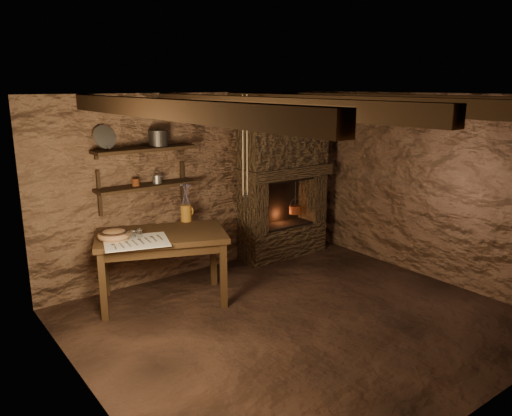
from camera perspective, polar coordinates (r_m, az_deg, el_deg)
floor at (r=5.59m, az=4.85°, el=-12.67°), size 4.50×4.50×0.00m
back_wall at (r=6.75m, az=-6.31°, el=2.75°), size 4.50×0.04×2.40m
front_wall at (r=3.99m, az=24.81°, el=-6.47°), size 4.50×0.04×2.40m
left_wall at (r=4.08m, az=-19.22°, el=-5.48°), size 0.04×4.00×2.40m
right_wall at (r=6.85m, az=19.29°, el=2.21°), size 0.04×4.00×2.40m
ceiling at (r=5.00m, az=5.42°, el=12.72°), size 4.50×4.00×0.04m
beam_far_left at (r=4.15m, az=-10.44°, el=11.07°), size 0.14×3.95×0.16m
beam_mid_left at (r=4.68m, az=0.77°, el=11.60°), size 0.14×3.95×0.16m
beam_mid_right at (r=5.35m, az=9.45°, el=11.71°), size 0.14×3.95×0.16m
beam_far_right at (r=6.11m, az=16.10°, el=11.63°), size 0.14×3.95×0.16m
shelf_lower at (r=6.20m, az=-12.33°, el=2.46°), size 1.25×0.30×0.04m
shelf_upper at (r=6.13m, az=-12.55°, el=6.58°), size 1.25×0.30×0.04m
hearth at (r=7.27m, az=3.15°, el=3.83°), size 1.43×0.51×2.30m
work_table at (r=5.97m, az=-10.64°, el=-6.40°), size 1.67×1.33×0.84m
linen_cloth at (r=5.58m, az=-13.52°, el=-3.77°), size 0.81×0.73×0.01m
pewter_cutlery_row at (r=5.56m, az=-13.43°, el=-3.73°), size 0.61×0.38×0.01m
drinking_glasses at (r=5.69m, az=-13.88°, el=-2.94°), size 0.22×0.07×0.09m
stoneware_jug at (r=6.26m, az=-8.01°, el=0.31°), size 0.15×0.13×0.47m
wooden_bowl at (r=5.74m, az=-15.91°, el=-3.01°), size 0.39×0.39×0.13m
iron_stockpot at (r=6.19m, az=-11.12°, el=7.73°), size 0.29×0.29×0.18m
tin_pan at (r=6.04m, az=-16.96°, el=7.75°), size 0.31×0.19×0.28m
small_kettle at (r=6.25m, az=-11.24°, el=3.26°), size 0.17×0.15×0.16m
rusty_tin at (r=6.13m, az=-13.59°, el=2.87°), size 0.11×0.11×0.09m
red_pot at (r=7.47m, az=4.49°, el=-0.10°), size 0.21×0.21×0.54m
hanging_ropes at (r=5.89m, az=-1.27°, el=7.11°), size 0.08×0.08×1.20m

